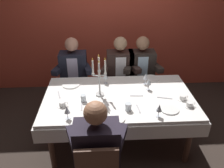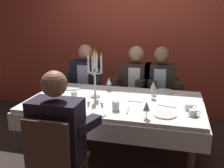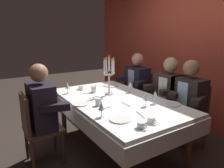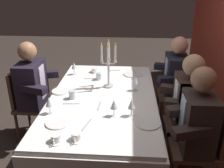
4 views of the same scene
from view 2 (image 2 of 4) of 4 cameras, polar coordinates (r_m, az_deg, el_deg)
name	(u,v)px [view 2 (image 2 of 4)]	position (r m, az deg, el deg)	size (l,w,h in m)	color
ground_plane	(114,159)	(3.21, 0.54, -16.12)	(12.00, 12.00, 0.00)	#322923
back_wall	(139,34)	(4.39, 5.85, 10.92)	(6.00, 0.12, 2.70)	#BE4431
dining_table	(115,110)	(2.94, 0.57, -5.68)	(1.94, 1.14, 0.74)	white
candelabra	(95,75)	(2.93, -3.79, 1.98)	(0.19, 0.19, 0.55)	silver
dinner_plate_0	(96,114)	(2.49, -3.55, -6.54)	(0.21, 0.21, 0.01)	white
dinner_plate_1	(72,88)	(3.38, -8.67, -0.79)	(0.24, 0.24, 0.01)	white
dinner_plate_2	(165,115)	(2.51, 11.47, -6.62)	(0.22, 0.22, 0.01)	white
dinner_plate_3	(164,91)	(3.24, 11.39, -1.62)	(0.23, 0.23, 0.01)	white
wine_glass_0	(146,106)	(2.37, 7.58, -4.90)	(0.07, 0.07, 0.16)	silver
wine_glass_1	(47,98)	(2.68, -14.12, -2.90)	(0.07, 0.07, 0.16)	silver
wine_glass_2	(109,81)	(3.22, -0.66, 0.59)	(0.07, 0.07, 0.16)	silver
wine_glass_3	(153,85)	(3.08, 9.06, -0.29)	(0.07, 0.07, 0.16)	silver
wine_glass_4	(153,89)	(2.93, 9.03, -1.08)	(0.07, 0.07, 0.16)	silver
water_tumbler_0	(116,106)	(2.58, 0.82, -4.81)	(0.07, 0.07, 0.09)	silver
water_tumbler_1	(74,96)	(2.93, -8.29, -2.54)	(0.07, 0.07, 0.09)	silver
coffee_cup_0	(193,113)	(2.56, 17.31, -6.12)	(0.13, 0.12, 0.06)	white
coffee_cup_1	(189,107)	(2.70, 16.47, -4.94)	(0.13, 0.12, 0.06)	white
coffee_cup_2	(51,98)	(2.96, -13.33, -2.96)	(0.13, 0.12, 0.06)	white
knife_0	(167,106)	(2.75, 12.00, -4.81)	(0.19, 0.02, 0.01)	#B7B7BC
knife_1	(69,102)	(2.86, -9.33, -3.86)	(0.19, 0.02, 0.01)	#B7B7BC
fork_2	(128,110)	(2.58, 3.52, -5.80)	(0.17, 0.02, 0.01)	#B7B7BC
spoon_3	(135,101)	(2.84, 5.05, -3.84)	(0.17, 0.02, 0.01)	#B7B7BC
spoon_4	(54,93)	(3.22, -12.52, -1.89)	(0.17, 0.02, 0.01)	#B7B7BC
seated_diner_0	(86,78)	(3.90, -5.70, 1.25)	(0.63, 0.48, 1.24)	#533628
seated_diner_1	(57,131)	(2.21, -12.06, -10.07)	(0.63, 0.48, 1.24)	#533628
seated_diner_2	(136,81)	(3.71, 5.19, 0.57)	(0.63, 0.48, 1.24)	#533628
seated_diner_3	(160,83)	(3.68, 10.53, 0.23)	(0.63, 0.48, 1.24)	#533628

